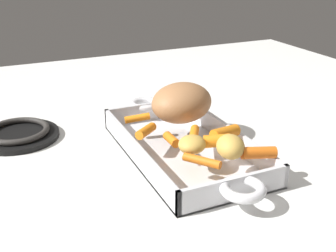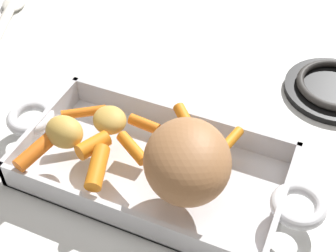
{
  "view_description": "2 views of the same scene",
  "coord_description": "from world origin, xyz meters",
  "px_view_note": "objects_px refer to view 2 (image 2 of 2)",
  "views": [
    {
      "loc": [
        0.67,
        -0.33,
        0.38
      ],
      "look_at": [
        -0.02,
        -0.03,
        0.06
      ],
      "focal_mm": 45.12,
      "sensor_mm": 36.0,
      "label": 1
    },
    {
      "loc": [
        -0.19,
        0.4,
        0.54
      ],
      "look_at": [
        -0.01,
        -0.03,
        0.08
      ],
      "focal_mm": 50.41,
      "sensor_mm": 36.0,
      "label": 2
    }
  ],
  "objects_px": {
    "serving_spoon": "(6,19)",
    "baby_carrot_long": "(132,148)",
    "pork_roast": "(187,160)",
    "baby_carrot_center_right": "(84,112)",
    "baby_carrot_southwest": "(144,124)",
    "baby_carrot_southeast": "(231,140)",
    "roasting_dish": "(153,167)",
    "baby_carrot_short": "(186,121)",
    "baby_carrot_center_left": "(93,145)",
    "baby_carrot_northeast": "(34,152)",
    "stove_burner_rear": "(335,88)",
    "baby_carrot_northwest": "(97,167)",
    "potato_corner": "(64,132)",
    "potato_golden_large": "(110,120)"
  },
  "relations": [
    {
      "from": "serving_spoon",
      "to": "potato_corner",
      "type": "bearing_deg",
      "value": -151.73
    },
    {
      "from": "roasting_dish",
      "to": "baby_carrot_short",
      "type": "height_order",
      "value": "baby_carrot_short"
    },
    {
      "from": "baby_carrot_long",
      "to": "stove_burner_rear",
      "type": "relative_size",
      "value": 0.33
    },
    {
      "from": "baby_carrot_northwest",
      "to": "baby_carrot_long",
      "type": "height_order",
      "value": "baby_carrot_northwest"
    },
    {
      "from": "baby_carrot_northwest",
      "to": "potato_corner",
      "type": "bearing_deg",
      "value": -25.01
    },
    {
      "from": "baby_carrot_southeast",
      "to": "potato_golden_large",
      "type": "bearing_deg",
      "value": 12.49
    },
    {
      "from": "baby_carrot_southwest",
      "to": "baby_carrot_long",
      "type": "bearing_deg",
      "value": 96.31
    },
    {
      "from": "baby_carrot_long",
      "to": "baby_carrot_southwest",
      "type": "bearing_deg",
      "value": -83.69
    },
    {
      "from": "roasting_dish",
      "to": "baby_carrot_short",
      "type": "relative_size",
      "value": 7.97
    },
    {
      "from": "baby_carrot_center_left",
      "to": "baby_carrot_long",
      "type": "height_order",
      "value": "baby_carrot_center_left"
    },
    {
      "from": "potato_golden_large",
      "to": "stove_burner_rear",
      "type": "height_order",
      "value": "potato_golden_large"
    },
    {
      "from": "baby_carrot_short",
      "to": "potato_golden_large",
      "type": "height_order",
      "value": "potato_golden_large"
    },
    {
      "from": "pork_roast",
      "to": "baby_carrot_center_right",
      "type": "height_order",
      "value": "pork_roast"
    },
    {
      "from": "roasting_dish",
      "to": "baby_carrot_northeast",
      "type": "xyz_separation_m",
      "value": [
        0.15,
        0.07,
        0.04
      ]
    },
    {
      "from": "roasting_dish",
      "to": "baby_carrot_short",
      "type": "distance_m",
      "value": 0.08
    },
    {
      "from": "baby_carrot_center_left",
      "to": "pork_roast",
      "type": "bearing_deg",
      "value": -178.57
    },
    {
      "from": "pork_roast",
      "to": "baby_carrot_long",
      "type": "bearing_deg",
      "value": -10.36
    },
    {
      "from": "roasting_dish",
      "to": "potato_golden_large",
      "type": "relative_size",
      "value": 8.96
    },
    {
      "from": "baby_carrot_southeast",
      "to": "potato_golden_large",
      "type": "height_order",
      "value": "potato_golden_large"
    },
    {
      "from": "baby_carrot_center_right",
      "to": "baby_carrot_southeast",
      "type": "bearing_deg",
      "value": -171.75
    },
    {
      "from": "baby_carrot_long",
      "to": "potato_corner",
      "type": "relative_size",
      "value": 0.96
    },
    {
      "from": "serving_spoon",
      "to": "baby_carrot_long",
      "type": "bearing_deg",
      "value": -142.77
    },
    {
      "from": "pork_roast",
      "to": "baby_carrot_northwest",
      "type": "xyz_separation_m",
      "value": [
        0.11,
        0.04,
        -0.03
      ]
    },
    {
      "from": "roasting_dish",
      "to": "baby_carrot_southwest",
      "type": "height_order",
      "value": "baby_carrot_southwest"
    },
    {
      "from": "baby_carrot_northeast",
      "to": "potato_golden_large",
      "type": "relative_size",
      "value": 1.12
    },
    {
      "from": "baby_carrot_short",
      "to": "serving_spoon",
      "type": "relative_size",
      "value": 0.26
    },
    {
      "from": "baby_carrot_southwest",
      "to": "stove_burner_rear",
      "type": "bearing_deg",
      "value": -134.48
    },
    {
      "from": "baby_carrot_center_right",
      "to": "baby_carrot_southwest",
      "type": "relative_size",
      "value": 1.44
    },
    {
      "from": "roasting_dish",
      "to": "serving_spoon",
      "type": "bearing_deg",
      "value": -29.01
    },
    {
      "from": "baby_carrot_center_right",
      "to": "baby_carrot_southeast",
      "type": "height_order",
      "value": "baby_carrot_southeast"
    },
    {
      "from": "baby_carrot_northwest",
      "to": "potato_corner",
      "type": "distance_m",
      "value": 0.08
    },
    {
      "from": "baby_carrot_center_right",
      "to": "baby_carrot_center_left",
      "type": "distance_m",
      "value": 0.08
    },
    {
      "from": "pork_roast",
      "to": "potato_golden_large",
      "type": "xyz_separation_m",
      "value": [
        0.14,
        -0.05,
        -0.02
      ]
    },
    {
      "from": "baby_carrot_northeast",
      "to": "stove_burner_rear",
      "type": "height_order",
      "value": "baby_carrot_northeast"
    },
    {
      "from": "roasting_dish",
      "to": "baby_carrot_southwest",
      "type": "xyz_separation_m",
      "value": [
        0.03,
        -0.04,
        0.04
      ]
    },
    {
      "from": "baby_carrot_center_left",
      "to": "potato_golden_large",
      "type": "xyz_separation_m",
      "value": [
        0.0,
        -0.05,
        0.0
      ]
    },
    {
      "from": "stove_burner_rear",
      "to": "baby_carrot_southwest",
      "type": "bearing_deg",
      "value": 45.52
    },
    {
      "from": "baby_carrot_southeast",
      "to": "potato_corner",
      "type": "distance_m",
      "value": 0.23
    },
    {
      "from": "pork_roast",
      "to": "baby_carrot_short",
      "type": "distance_m",
      "value": 0.11
    },
    {
      "from": "baby_carrot_southwest",
      "to": "baby_carrot_center_left",
      "type": "distance_m",
      "value": 0.08
    },
    {
      "from": "baby_carrot_southeast",
      "to": "baby_carrot_northwest",
      "type": "bearing_deg",
      "value": 39.67
    },
    {
      "from": "baby_carrot_center_left",
      "to": "stove_burner_rear",
      "type": "distance_m",
      "value": 0.43
    },
    {
      "from": "baby_carrot_southeast",
      "to": "serving_spoon",
      "type": "distance_m",
      "value": 0.58
    },
    {
      "from": "baby_carrot_northwest",
      "to": "baby_carrot_northeast",
      "type": "distance_m",
      "value": 0.09
    },
    {
      "from": "baby_carrot_southwest",
      "to": "serving_spoon",
      "type": "distance_m",
      "value": 0.47
    },
    {
      "from": "baby_carrot_center_right",
      "to": "baby_carrot_southwest",
      "type": "height_order",
      "value": "baby_carrot_southwest"
    },
    {
      "from": "baby_carrot_northeast",
      "to": "stove_burner_rear",
      "type": "xyz_separation_m",
      "value": [
        -0.36,
        -0.36,
        -0.04
      ]
    },
    {
      "from": "baby_carrot_long",
      "to": "potato_golden_large",
      "type": "relative_size",
      "value": 1.04
    },
    {
      "from": "roasting_dish",
      "to": "baby_carrot_center_left",
      "type": "relative_size",
      "value": 10.25
    },
    {
      "from": "roasting_dish",
      "to": "baby_carrot_southeast",
      "type": "xyz_separation_m",
      "value": [
        -0.09,
        -0.06,
        0.04
      ]
    }
  ]
}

